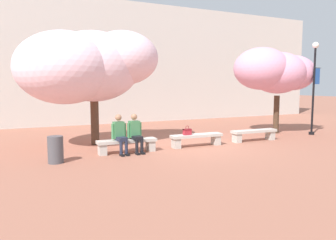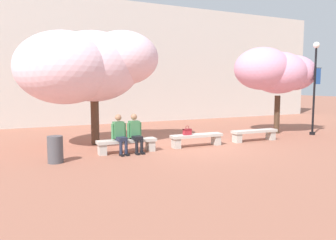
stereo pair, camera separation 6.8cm
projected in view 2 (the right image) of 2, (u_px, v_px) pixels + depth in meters
ground_plane at (197, 146)px, 11.96m from camera, size 100.00×100.00×0.00m
building_facade at (116, 65)px, 20.75m from camera, size 28.00×4.00×7.03m
stone_bench_west_end at (127, 144)px, 10.81m from camera, size 2.00×0.49×0.45m
stone_bench_near_west at (197, 138)px, 11.93m from camera, size 2.00×0.49×0.45m
stone_bench_center at (254, 133)px, 13.06m from camera, size 2.00×0.49×0.45m
person_seated_left at (120, 133)px, 10.60m from camera, size 0.51×0.71×1.29m
person_seated_right at (135, 132)px, 10.83m from camera, size 0.51×0.70×1.29m
handbag at (187, 131)px, 11.72m from camera, size 0.30×0.15×0.34m
cherry_tree_main at (88, 65)px, 11.85m from camera, size 5.17×3.44×4.25m
cherry_tree_secondary at (276, 71)px, 14.88m from camera, size 4.05×2.55×3.91m
lamp_post_with_banner at (315, 80)px, 14.49m from camera, size 0.54×0.28×4.11m
trash_bin at (55, 149)px, 9.41m from camera, size 0.44×0.44×0.78m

